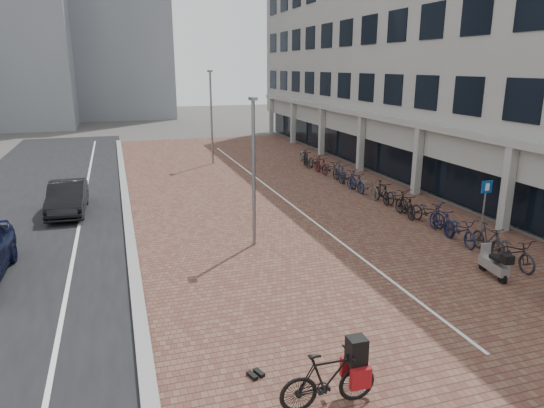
{
  "coord_description": "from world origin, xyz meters",
  "views": [
    {
      "loc": [
        -5.32,
        -10.79,
        6.22
      ],
      "look_at": [
        0.0,
        6.0,
        1.3
      ],
      "focal_mm": 32.72,
      "sensor_mm": 36.0,
      "label": 1
    }
  ],
  "objects": [
    {
      "name": "ground",
      "position": [
        0.0,
        0.0,
        0.0
      ],
      "size": [
        140.0,
        140.0,
        0.0
      ],
      "primitive_type": "plane",
      "color": "#474442",
      "rests_on": "ground"
    },
    {
      "name": "curb",
      "position": [
        -5.1,
        12.0,
        0.07
      ],
      "size": [
        0.35,
        42.0,
        0.14
      ],
      "primitive_type": "cube",
      "color": "gray",
      "rests_on": "ground"
    },
    {
      "name": "lane_line",
      "position": [
        -7.0,
        12.0,
        0.02
      ],
      "size": [
        0.12,
        44.0,
        0.0
      ],
      "primitive_type": "cube",
      "color": "white",
      "rests_on": "street_asphalt"
    },
    {
      "name": "scooter_front",
      "position": [
        5.29,
        0.47,
        0.48
      ],
      "size": [
        0.6,
        1.43,
        0.95
      ],
      "primitive_type": null,
      "rotation": [
        0.0,
        0.0,
        -0.13
      ],
      "color": "#9D9CA1",
      "rests_on": "ground"
    },
    {
      "name": "lamp_near",
      "position": [
        -0.85,
        5.42,
        2.58
      ],
      "size": [
        0.12,
        0.12,
        5.17
      ],
      "primitive_type": "cylinder",
      "color": "gray",
      "rests_on": "ground"
    },
    {
      "name": "parking_sign",
      "position": [
        7.5,
        3.64,
        1.44
      ],
      "size": [
        0.46,
        0.09,
        2.18
      ],
      "rotation": [
        0.0,
        0.0,
        0.02
      ],
      "color": "slate",
      "rests_on": "ground"
    },
    {
      "name": "plaza_brick",
      "position": [
        2.0,
        12.0,
        0.01
      ],
      "size": [
        14.5,
        42.0,
        0.04
      ],
      "primitive_type": "cube",
      "color": "brown",
      "rests_on": "ground"
    },
    {
      "name": "hero_bike",
      "position": [
        -1.89,
        -3.47,
        0.6
      ],
      "size": [
        1.93,
        0.58,
        1.36
      ],
      "rotation": [
        0.0,
        0.0,
        1.55
      ],
      "color": "black",
      "rests_on": "ground"
    },
    {
      "name": "bike_row",
      "position": [
        6.34,
        10.2,
        0.52
      ],
      "size": [
        1.23,
        20.42,
        1.05
      ],
      "color": "black",
      "rests_on": "ground"
    },
    {
      "name": "lamp_far",
      "position": [
        0.67,
        21.0,
        2.95
      ],
      "size": [
        0.12,
        0.12,
        5.9
      ],
      "primitive_type": "cylinder",
      "color": "gray",
      "rests_on": "ground"
    },
    {
      "name": "car_dark",
      "position": [
        -7.52,
        11.72,
        0.69
      ],
      "size": [
        1.56,
        4.23,
        1.38
      ],
      "primitive_type": "imported",
      "rotation": [
        0.0,
        0.0,
        -0.02
      ],
      "color": "black",
      "rests_on": "ground"
    },
    {
      "name": "parking_line",
      "position": [
        2.2,
        12.0,
        0.04
      ],
      "size": [
        0.1,
        30.0,
        0.0
      ],
      "primitive_type": "cube",
      "color": "white",
      "rests_on": "plaza_brick"
    },
    {
      "name": "street_asphalt",
      "position": [
        -9.0,
        12.0,
        0.01
      ],
      "size": [
        8.0,
        50.0,
        0.03
      ],
      "primitive_type": "cube",
      "color": "black",
      "rests_on": "ground"
    },
    {
      "name": "shoes",
      "position": [
        -2.95,
        -2.21,
        0.05
      ],
      "size": [
        0.47,
        0.44,
        0.1
      ],
      "primitive_type": null,
      "rotation": [
        0.0,
        0.0,
        0.36
      ],
      "color": "black",
      "rests_on": "ground"
    },
    {
      "name": "office_building",
      "position": [
        12.97,
        16.0,
        8.44
      ],
      "size": [
        8.4,
        40.0,
        15.0
      ],
      "color": "#999994",
      "rests_on": "ground"
    }
  ]
}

